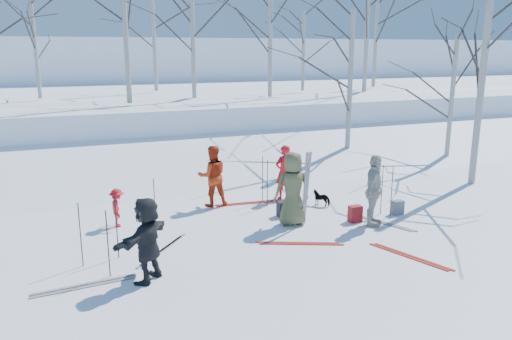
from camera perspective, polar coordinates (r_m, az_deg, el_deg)
name	(u,v)px	position (r m, az deg, el deg)	size (l,w,h in m)	color
ground	(280,238)	(11.73, 2.76, -7.80)	(120.00, 120.00, 0.00)	white
snow_ramp	(199,168)	(17.99, -6.56, 0.29)	(70.00, 9.50, 1.40)	white
snow_plateau	(148,112)	(27.49, -12.24, 6.50)	(70.00, 18.00, 2.20)	white
far_hill	(106,75)	(48.17, -16.72, 10.39)	(90.00, 30.00, 6.00)	white
skier_olive_center	(293,189)	(12.36, 4.20, -2.15)	(0.91, 0.59, 1.85)	#4E5231
skier_red_north	(284,172)	(14.55, 3.22, -0.23)	(0.58, 0.38, 1.60)	red
skier_redor_behind	(212,176)	(13.90, -5.00, -0.68)	(0.83, 0.65, 1.71)	#B02C0D
skier_red_seated	(117,208)	(12.79, -15.56, -4.17)	(0.62, 0.36, 0.96)	red
skier_cream_east	(374,191)	(12.60, 13.31, -2.32)	(1.05, 0.44, 1.80)	beige
skier_grey_west	(147,239)	(9.63, -12.35, -7.76)	(1.53, 0.49, 1.64)	black
dog	(322,198)	(14.13, 7.51, -3.18)	(0.24, 0.52, 0.44)	black
upright_ski_left	(305,189)	(12.25, 5.62, -2.22)	(0.07, 0.02, 1.90)	silver
upright_ski_right	(307,189)	(12.29, 5.85, -2.17)	(0.07, 0.02, 1.90)	silver
ski_pair_a	(381,222)	(13.12, 14.10, -5.80)	(0.91, 1.83, 0.02)	silver
ski_pair_b	(410,256)	(11.21, 17.18, -9.42)	(0.81, 1.86, 0.02)	#A32017
ski_pair_c	(162,250)	(11.23, -10.65, -8.98)	(1.41, 1.55, 0.02)	silver
ski_pair_d	(85,286)	(10.03, -18.98, -12.39)	(1.91, 0.35, 0.02)	silver
ski_pair_e	(248,203)	(14.26, -0.89, -3.79)	(1.91, 0.38, 0.02)	#A32017
ski_pair_f	(300,243)	(11.44, 4.99, -8.36)	(1.82, 0.95, 0.02)	#A32017
ski_pole_a	(382,190)	(13.58, 14.19, -2.21)	(0.02, 0.02, 1.34)	black
ski_pole_b	(267,184)	(13.78, 1.31, -1.55)	(0.02, 0.02, 1.34)	black
ski_pole_c	(392,192)	(13.46, 15.23, -2.42)	(0.02, 0.02, 1.34)	black
ski_pole_d	(155,206)	(12.11, -11.50, -4.01)	(0.02, 0.02, 1.34)	black
ski_pole_e	(117,228)	(10.84, -15.63, -6.37)	(0.02, 0.02, 1.34)	black
ski_pole_f	(80,235)	(10.64, -19.42, -7.04)	(0.02, 0.02, 1.34)	black
ski_pole_g	(108,244)	(10.02, -16.57, -8.10)	(0.02, 0.02, 1.34)	black
ski_pole_h	(263,179)	(14.22, 0.76, -1.08)	(0.02, 0.02, 1.34)	black
backpack_red	(355,214)	(12.98, 11.26, -4.92)	(0.32, 0.22, 0.42)	maroon
backpack_grey	(397,207)	(13.81, 15.87, -4.14)	(0.30, 0.20, 0.38)	slate
backpack_dark	(284,209)	(13.16, 3.20, -4.45)	(0.34, 0.24, 0.40)	black
birch_plateau_c	(368,15)	(25.88, 12.65, 16.85)	(5.73, 5.73, 7.33)	silver
birch_plateau_d	(303,52)	(26.04, 5.43, 13.32)	(3.33, 3.33, 3.91)	silver
birch_plateau_e	(270,36)	(22.62, 1.63, 15.10)	(4.32, 4.32, 5.31)	silver
birch_plateau_g	(125,16)	(20.51, -14.79, 16.61)	(5.21, 5.21, 6.59)	silver
birch_plateau_h	(154,29)	(26.36, -11.63, 15.48)	(4.86, 4.86, 6.08)	silver
birch_plateau_i	(35,44)	(23.69, -23.94, 12.98)	(3.78, 3.78, 4.54)	silver
birch_plateau_j	(376,25)	(29.46, 13.60, 15.82)	(5.33, 5.33, 6.76)	silver
birch_plateau_k	(193,31)	(22.12, -7.26, 15.45)	(4.54, 4.54, 5.63)	silver
birch_edge_b	(483,72)	(17.34, 24.50, 10.17)	(5.63, 5.63, 7.19)	silver
birch_edge_c	(452,100)	(20.50, 21.46, 7.50)	(3.98, 3.98, 4.83)	silver
birch_edge_e	(350,89)	(19.08, 10.67, 9.12)	(4.59, 4.59, 5.70)	silver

